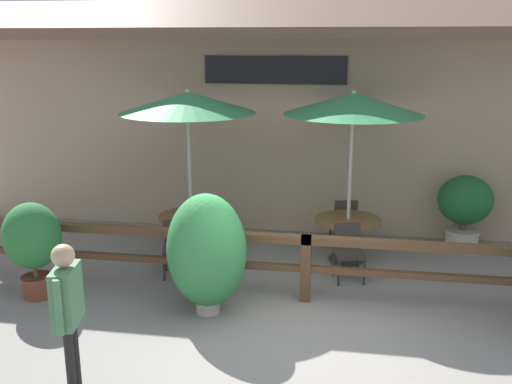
{
  "coord_description": "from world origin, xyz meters",
  "views": [
    {
      "loc": [
        0.49,
        -6.26,
        3.53
      ],
      "look_at": [
        -0.77,
        1.55,
        1.4
      ],
      "focal_mm": 40.0,
      "sensor_mm": 36.0,
      "label": 1
    }
  ],
  "objects_px": {
    "patio_umbrella_near": "(188,103)",
    "dining_table_near": "(191,223)",
    "chair_near_streetside": "(177,245)",
    "chair_middle_wallside": "(344,219)",
    "dining_table_middle": "(348,227)",
    "chair_middle_streetside": "(348,249)",
    "potted_plant_broad_leaf": "(465,206)",
    "potted_plant_tall_tropical": "(32,241)",
    "chair_near_wallside": "(205,215)",
    "potted_plant_small_flowering": "(207,251)",
    "patio_umbrella_middle": "(353,104)",
    "pedestrian": "(67,302)"
  },
  "relations": [
    {
      "from": "potted_plant_broad_leaf",
      "to": "patio_umbrella_middle",
      "type": "bearing_deg",
      "value": -155.56
    },
    {
      "from": "potted_plant_broad_leaf",
      "to": "dining_table_middle",
      "type": "bearing_deg",
      "value": -155.56
    },
    {
      "from": "patio_umbrella_middle",
      "to": "potted_plant_tall_tropical",
      "type": "height_order",
      "value": "patio_umbrella_middle"
    },
    {
      "from": "patio_umbrella_near",
      "to": "chair_middle_streetside",
      "type": "bearing_deg",
      "value": -11.93
    },
    {
      "from": "dining_table_near",
      "to": "dining_table_middle",
      "type": "bearing_deg",
      "value": 4.63
    },
    {
      "from": "chair_near_streetside",
      "to": "patio_umbrella_middle",
      "type": "distance_m",
      "value": 3.47
    },
    {
      "from": "chair_middle_streetside",
      "to": "potted_plant_small_flowering",
      "type": "relative_size",
      "value": 0.52
    },
    {
      "from": "dining_table_near",
      "to": "potted_plant_tall_tropical",
      "type": "bearing_deg",
      "value": -132.73
    },
    {
      "from": "potted_plant_tall_tropical",
      "to": "chair_middle_streetside",
      "type": "bearing_deg",
      "value": 17.14
    },
    {
      "from": "patio_umbrella_near",
      "to": "dining_table_near",
      "type": "distance_m",
      "value": 1.99
    },
    {
      "from": "chair_near_streetside",
      "to": "chair_middle_streetside",
      "type": "distance_m",
      "value": 2.61
    },
    {
      "from": "patio_umbrella_near",
      "to": "dining_table_near",
      "type": "height_order",
      "value": "patio_umbrella_near"
    },
    {
      "from": "chair_middle_streetside",
      "to": "potted_plant_small_flowering",
      "type": "bearing_deg",
      "value": -155.27
    },
    {
      "from": "chair_middle_streetside",
      "to": "chair_middle_wallside",
      "type": "height_order",
      "value": "same"
    },
    {
      "from": "pedestrian",
      "to": "chair_middle_wallside",
      "type": "bearing_deg",
      "value": -38.6
    },
    {
      "from": "chair_near_wallside",
      "to": "dining_table_middle",
      "type": "height_order",
      "value": "chair_near_wallside"
    },
    {
      "from": "dining_table_middle",
      "to": "chair_middle_wallside",
      "type": "bearing_deg",
      "value": 94.84
    },
    {
      "from": "dining_table_near",
      "to": "chair_middle_wallside",
      "type": "height_order",
      "value": "chair_middle_wallside"
    },
    {
      "from": "patio_umbrella_near",
      "to": "chair_near_streetside",
      "type": "xyz_separation_m",
      "value": [
        -0.02,
        -0.77,
        -2.1
      ]
    },
    {
      "from": "potted_plant_small_flowering",
      "to": "patio_umbrella_near",
      "type": "bearing_deg",
      "value": 111.1
    },
    {
      "from": "dining_table_middle",
      "to": "chair_middle_streetside",
      "type": "xyz_separation_m",
      "value": [
        0.02,
        -0.75,
        -0.1
      ]
    },
    {
      "from": "patio_umbrella_near",
      "to": "dining_table_near",
      "type": "bearing_deg",
      "value": 180.0
    },
    {
      "from": "dining_table_near",
      "to": "dining_table_middle",
      "type": "height_order",
      "value": "same"
    },
    {
      "from": "chair_near_wallside",
      "to": "potted_plant_tall_tropical",
      "type": "relative_size",
      "value": 0.61
    },
    {
      "from": "dining_table_middle",
      "to": "potted_plant_tall_tropical",
      "type": "bearing_deg",
      "value": -154.13
    },
    {
      "from": "potted_plant_broad_leaf",
      "to": "chair_middle_wallside",
      "type": "bearing_deg",
      "value": -176.03
    },
    {
      "from": "chair_near_wallside",
      "to": "potted_plant_small_flowering",
      "type": "relative_size",
      "value": 0.52
    },
    {
      "from": "dining_table_near",
      "to": "chair_near_streetside",
      "type": "bearing_deg",
      "value": -91.34
    },
    {
      "from": "pedestrian",
      "to": "potted_plant_broad_leaf",
      "type": "bearing_deg",
      "value": -53.09
    },
    {
      "from": "chair_near_wallside",
      "to": "dining_table_middle",
      "type": "xyz_separation_m",
      "value": [
        2.54,
        -0.56,
        0.1
      ]
    },
    {
      "from": "chair_near_wallside",
      "to": "dining_table_middle",
      "type": "relative_size",
      "value": 0.79
    },
    {
      "from": "chair_middle_wallside",
      "to": "pedestrian",
      "type": "distance_m",
      "value": 5.64
    },
    {
      "from": "patio_umbrella_middle",
      "to": "potted_plant_small_flowering",
      "type": "height_order",
      "value": "patio_umbrella_middle"
    },
    {
      "from": "chair_near_wallside",
      "to": "chair_middle_streetside",
      "type": "height_order",
      "value": "same"
    },
    {
      "from": "dining_table_near",
      "to": "chair_middle_wallside",
      "type": "distance_m",
      "value": 2.69
    },
    {
      "from": "dining_table_middle",
      "to": "potted_plant_tall_tropical",
      "type": "height_order",
      "value": "potted_plant_tall_tropical"
    },
    {
      "from": "chair_near_streetside",
      "to": "chair_middle_wallside",
      "type": "bearing_deg",
      "value": 20.09
    },
    {
      "from": "dining_table_near",
      "to": "potted_plant_tall_tropical",
      "type": "height_order",
      "value": "potted_plant_tall_tropical"
    },
    {
      "from": "chair_near_wallside",
      "to": "chair_middle_wallside",
      "type": "bearing_deg",
      "value": 173.45
    },
    {
      "from": "chair_near_streetside",
      "to": "potted_plant_small_flowering",
      "type": "xyz_separation_m",
      "value": [
        0.77,
        -1.19,
        0.39
      ]
    },
    {
      "from": "chair_near_streetside",
      "to": "chair_near_wallside",
      "type": "height_order",
      "value": "same"
    },
    {
      "from": "chair_middle_wallside",
      "to": "potted_plant_broad_leaf",
      "type": "relative_size",
      "value": 0.65
    },
    {
      "from": "potted_plant_small_flowering",
      "to": "potted_plant_tall_tropical",
      "type": "relative_size",
      "value": 1.19
    },
    {
      "from": "patio_umbrella_near",
      "to": "patio_umbrella_middle",
      "type": "distance_m",
      "value": 2.58
    },
    {
      "from": "dining_table_near",
      "to": "chair_middle_streetside",
      "type": "height_order",
      "value": "chair_middle_streetside"
    },
    {
      "from": "chair_near_wallside",
      "to": "dining_table_middle",
      "type": "distance_m",
      "value": 2.6
    },
    {
      "from": "potted_plant_tall_tropical",
      "to": "chair_near_streetside",
      "type": "bearing_deg",
      "value": 32.77
    },
    {
      "from": "chair_middle_streetside",
      "to": "potted_plant_small_flowering",
      "type": "xyz_separation_m",
      "value": [
        -1.83,
        -1.41,
        0.39
      ]
    },
    {
      "from": "potted_plant_small_flowering",
      "to": "potted_plant_tall_tropical",
      "type": "bearing_deg",
      "value": 178.16
    },
    {
      "from": "dining_table_near",
      "to": "chair_middle_streetside",
      "type": "xyz_separation_m",
      "value": [
        2.59,
        -0.55,
        -0.1
      ]
    }
  ]
}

